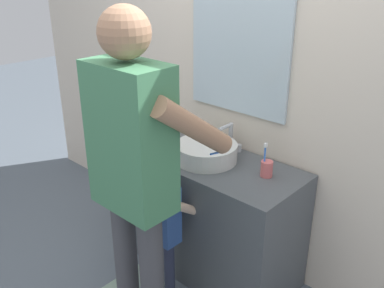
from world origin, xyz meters
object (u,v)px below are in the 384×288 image
Objects in this scene: soap_bottle at (171,136)px; adult_parent at (135,159)px; toothbrush_cup at (267,168)px; child_toddler at (163,220)px.

adult_parent is (0.44, -0.67, 0.20)m from soap_bottle.
toothbrush_cup is 0.22× the size of child_toddler.
adult_parent reaches higher than soap_bottle.
adult_parent reaches higher than child_toddler.
adult_parent is at bearing -56.80° from soap_bottle.
soap_bottle is at bearing 129.54° from child_toddler.
soap_bottle is at bearing 123.20° from adult_parent.
toothbrush_cup is 0.81m from adult_parent.
child_toddler is 0.61m from adult_parent.
soap_bottle reaches higher than child_toddler.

